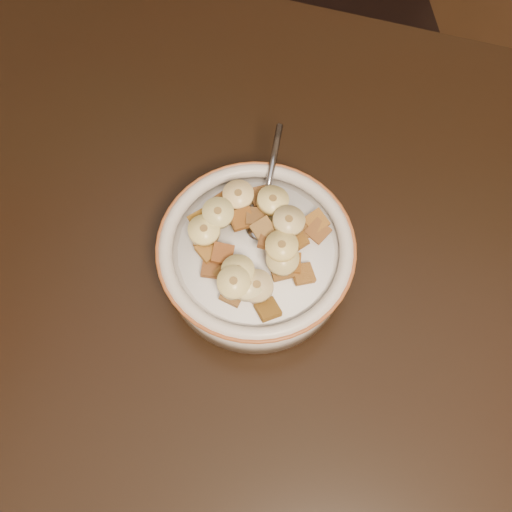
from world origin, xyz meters
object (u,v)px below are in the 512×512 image
(cereal_bowl, at_px, (256,259))
(spoon, at_px, (262,221))
(chair, at_px, (348,7))
(table, at_px, (366,362))

(cereal_bowl, bearing_deg, spoon, 96.09)
(chair, distance_m, cereal_bowl, 0.84)
(table, xyz_separation_m, cereal_bowl, (-0.14, 0.06, 0.04))
(chair, distance_m, spoon, 0.83)
(table, relative_size, spoon, 31.21)
(chair, bearing_deg, table, -101.92)
(cereal_bowl, relative_size, spoon, 4.17)
(cereal_bowl, bearing_deg, chair, 92.09)
(spoon, bearing_deg, chair, -94.16)
(cereal_bowl, xyz_separation_m, spoon, (-0.00, 0.03, 0.03))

